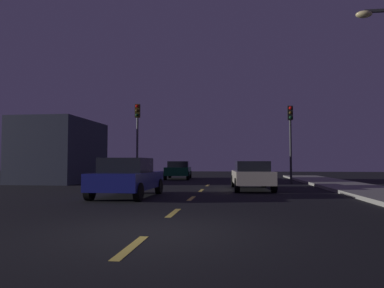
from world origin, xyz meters
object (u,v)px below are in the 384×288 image
traffic_signal_right (290,129)px  car_oncoming_far (178,170)px  car_adjacent_lane (127,177)px  traffic_signal_left (137,128)px  car_stopped_ahead (252,175)px

traffic_signal_right → car_oncoming_far: traffic_signal_right is taller
traffic_signal_right → car_adjacent_lane: bearing=-128.3°
traffic_signal_left → car_oncoming_far: bearing=71.1°
car_oncoming_far → car_adjacent_lane: bearing=-88.2°
traffic_signal_left → traffic_signal_right: size_ratio=1.06×
traffic_signal_right → car_oncoming_far: bearing=145.6°
car_stopped_ahead → car_adjacent_lane: size_ratio=1.07×
traffic_signal_left → car_stopped_ahead: (7.29, -5.42, -2.93)m
car_adjacent_lane → car_oncoming_far: car_adjacent_lane is taller
car_stopped_ahead → car_adjacent_lane: bearing=-139.4°
traffic_signal_right → car_stopped_ahead: size_ratio=1.10×
traffic_signal_left → car_adjacent_lane: (2.37, -9.65, -2.89)m
traffic_signal_right → car_adjacent_lane: (-7.62, -9.65, -2.69)m
traffic_signal_left → car_oncoming_far: (1.89, 5.54, -2.91)m
car_stopped_ahead → car_adjacent_lane: 6.49m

